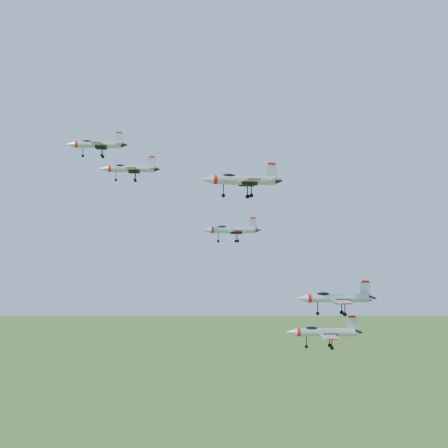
{
  "coord_description": "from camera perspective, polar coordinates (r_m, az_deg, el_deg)",
  "views": [
    {
      "loc": [
        3.24,
        -116.64,
        131.81
      ],
      "look_at": [
        3.73,
        -4.49,
        133.53
      ],
      "focal_mm": 50.0,
      "sensor_mm": 36.0,
      "label": 1
    }
  ],
  "objects": [
    {
      "name": "jet_left_low",
      "position": [
        119.3,
        0.66,
        -0.54
      ],
      "size": [
        11.64,
        9.72,
        3.11
      ],
      "rotation": [
        0.0,
        0.0,
        0.14
      ],
      "color": "#B1B7BE"
    },
    {
      "name": "jet_trail",
      "position": [
        113.48,
        9.07,
        -9.73
      ],
      "size": [
        13.92,
        11.43,
        3.73
      ],
      "rotation": [
        0.0,
        0.0,
        -0.02
      ],
      "color": "#B1B7BE"
    },
    {
      "name": "jet_left_high",
      "position": [
        116.99,
        -8.65,
        5.02
      ],
      "size": [
        11.41,
        9.47,
        3.05
      ],
      "rotation": [
        0.0,
        0.0,
        0.1
      ],
      "color": "#B1B7BE"
    },
    {
      "name": "jet_lead",
      "position": [
        127.37,
        -11.59,
        7.14
      ],
      "size": [
        12.35,
        10.22,
        3.3
      ],
      "rotation": [
        0.0,
        0.0,
        0.08
      ],
      "color": "#B1B7BE"
    },
    {
      "name": "jet_right_high",
      "position": [
        98.79,
        1.61,
        4.05
      ],
      "size": [
        13.53,
        11.39,
        3.64
      ],
      "rotation": [
        0.0,
        0.0,
        0.2
      ],
      "color": "#B1B7BE"
    },
    {
      "name": "jet_right_low",
      "position": [
        107.91,
        10.15,
        -6.67
      ],
      "size": [
        13.99,
        11.49,
        3.75
      ],
      "rotation": [
        0.0,
        0.0,
        0.02
      ],
      "color": "#B1B7BE"
    }
  ]
}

